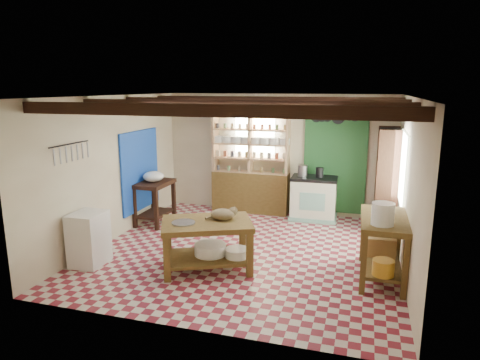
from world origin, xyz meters
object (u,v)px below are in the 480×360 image
(cat, at_px, (223,214))
(prep_table, at_px, (155,203))
(right_counter, at_px, (382,248))
(white_cabinet, at_px, (89,239))
(stove, at_px, (314,198))
(work_table, at_px, (207,245))

(cat, bearing_deg, prep_table, 106.57)
(prep_table, bearing_deg, cat, -37.68)
(prep_table, distance_m, right_counter, 4.59)
(white_cabinet, bearing_deg, stove, 45.28)
(stove, bearing_deg, right_counter, -64.55)
(cat, bearing_deg, stove, 35.20)
(white_cabinet, bearing_deg, right_counter, 7.88)
(white_cabinet, height_order, cat, cat)
(prep_table, bearing_deg, white_cabinet, -89.39)
(prep_table, relative_size, white_cabinet, 1.05)
(work_table, bearing_deg, stove, 42.69)
(work_table, relative_size, white_cabinet, 1.60)
(right_counter, height_order, cat, cat)
(prep_table, xyz_separation_m, right_counter, (4.38, -1.37, 0.02))
(stove, distance_m, cat, 3.05)
(white_cabinet, bearing_deg, prep_table, 87.35)
(work_table, height_order, right_counter, right_counter)
(stove, bearing_deg, work_table, -114.04)
(right_counter, bearing_deg, cat, -174.72)
(stove, distance_m, white_cabinet, 4.57)
(right_counter, xyz_separation_m, cat, (-2.35, -0.26, 0.38))
(stove, height_order, right_counter, right_counter)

